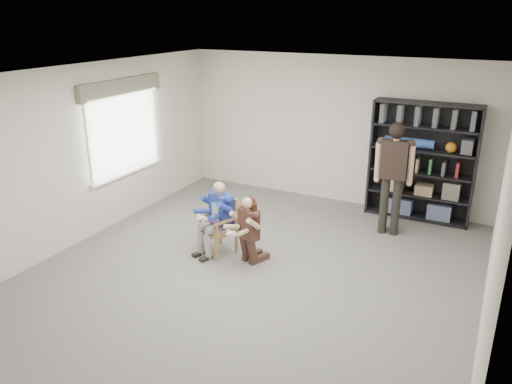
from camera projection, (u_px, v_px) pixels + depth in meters
The scene contains 8 objects.
room_shell at pixel (249, 183), 6.59m from camera, with size 6.00×7.00×2.80m, color silver, non-canonical shape.
floor at pixel (249, 277), 7.07m from camera, with size 6.00×7.00×0.01m, color slate.
window_left at pixel (125, 129), 8.60m from camera, with size 0.16×2.00×1.75m, color white, non-canonical shape.
armchair at pixel (218, 226), 7.65m from camera, with size 0.52×0.50×0.89m, color olive, non-canonical shape.
seated_man at pixel (218, 218), 7.61m from camera, with size 0.50×0.69×1.15m, color navy, non-canonical shape.
kneeling_woman at pixel (248, 230), 7.28m from camera, with size 0.44×0.71×1.06m, color #3B241C, non-canonical shape.
bookshelf at pixel (422, 162), 8.73m from camera, with size 1.80×0.38×2.10m, color black, non-canonical shape.
standing_man at pixel (392, 180), 8.13m from camera, with size 0.58×0.32×1.89m, color black, non-canonical shape.
Camera 1 is at (2.91, -5.51, 3.54)m, focal length 35.00 mm.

